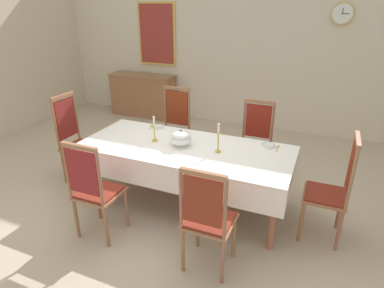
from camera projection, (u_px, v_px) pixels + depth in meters
The scene contains 20 objects.
ground at pixel (182, 208), 4.01m from camera, with size 8.19×6.41×0.04m, color #B8A58E.
back_wall at pixel (253, 34), 6.04m from camera, with size 8.19×0.08×3.55m, color beige.
dining_table at pixel (185, 152), 3.81m from camera, with size 2.45×1.04×0.77m.
tablecloth at pixel (185, 152), 3.81m from camera, with size 2.47×1.06×0.32m.
chair_south_a at pixel (94, 189), 3.29m from camera, with size 0.44×0.42×1.11m.
chair_north_a at pixel (174, 127), 4.85m from camera, with size 0.44×0.42×1.19m.
chair_south_b at pixel (207, 218), 2.86m from camera, with size 0.44×0.42×1.09m.
chair_north_b at pixel (255, 141), 4.41m from camera, with size 0.44×0.42×1.12m.
chair_head_west at pixel (76, 138), 4.43m from camera, with size 0.42×0.44×1.21m.
chair_head_east at pixel (333, 188), 3.27m from camera, with size 0.42×0.44×1.16m.
soup_tureen at pixel (181, 138), 3.76m from camera, with size 0.25×0.25×0.20m.
candlestick_west at pixel (154, 132), 3.87m from camera, with size 0.07×0.07×0.32m.
candlestick_east at pixel (218, 141), 3.58m from camera, with size 0.07×0.07×0.34m.
bowl_near_left at pixel (158, 127), 4.33m from camera, with size 0.16×0.16×0.03m.
bowl_near_right at pixel (268, 145), 3.76m from camera, with size 0.16×0.16×0.03m.
spoon_primary at pixel (151, 126), 4.40m from camera, with size 0.06×0.17×0.01m.
spoon_secondary at pixel (278, 147), 3.75m from camera, with size 0.03×0.18×0.01m.
sideboard at pixel (143, 95), 7.11m from camera, with size 1.44×0.48×0.90m.
mounted_clock at pixel (342, 14), 5.31m from camera, with size 0.35×0.06×0.35m.
framed_painting at pixel (157, 34), 6.73m from camera, with size 0.85×0.05×1.25m.
Camera 1 is at (1.42, -3.05, 2.30)m, focal length 30.38 mm.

